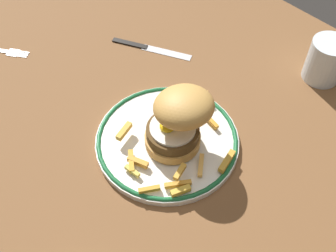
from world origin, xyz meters
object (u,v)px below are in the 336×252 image
(burger, at_px, (179,119))
(knife, at_px, (145,47))
(dinner_plate, at_px, (168,139))
(water_glass, at_px, (325,63))

(burger, height_order, knife, burger)
(burger, bearing_deg, knife, 151.83)
(dinner_plate, relative_size, burger, 2.07)
(dinner_plate, bearing_deg, water_glass, 75.80)
(burger, distance_m, water_glass, 0.34)
(dinner_plate, height_order, knife, dinner_plate)
(water_glass, bearing_deg, burger, -101.47)
(burger, bearing_deg, dinner_plate, -159.42)
(knife, bearing_deg, burger, -28.17)
(dinner_plate, distance_m, water_glass, 0.35)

